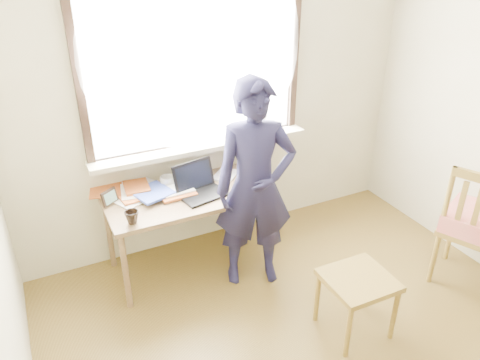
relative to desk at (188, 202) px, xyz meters
name	(u,v)px	position (x,y,z in m)	size (l,w,h in m)	color
room_shell	(366,132)	(0.43, -1.43, 1.02)	(3.52, 4.02, 2.61)	beige
desk	(188,202)	(0.00, 0.00, 0.00)	(1.27, 0.64, 0.68)	brown
laptop	(199,187)	(0.09, -0.03, 0.13)	(0.40, 0.35, 0.24)	black
mug_white	(167,181)	(-0.10, 0.18, 0.12)	(0.11, 0.11, 0.09)	white
mug_dark	(132,217)	(-0.49, -0.22, 0.12)	(0.10, 0.10, 0.09)	black
mouse	(252,183)	(0.51, -0.10, 0.09)	(0.10, 0.07, 0.04)	black
desk_clutter	(132,192)	(-0.39, 0.18, 0.09)	(0.87, 0.47, 0.05)	#BC7B2C
book_a	(131,189)	(-0.38, 0.24, 0.08)	(0.21, 0.28, 0.03)	white
book_b	(216,173)	(0.34, 0.21, 0.08)	(0.17, 0.23, 0.02)	white
picture_frame	(110,198)	(-0.57, 0.10, 0.13)	(0.12, 0.09, 0.11)	black
work_chair	(358,286)	(0.76, -1.18, -0.23)	(0.45, 0.43, 0.45)	olive
side_chair	(478,224)	(1.88, -1.16, -0.07)	(0.61, 0.62, 1.03)	olive
person	(255,187)	(0.41, -0.36, 0.21)	(0.60, 0.39, 1.64)	black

